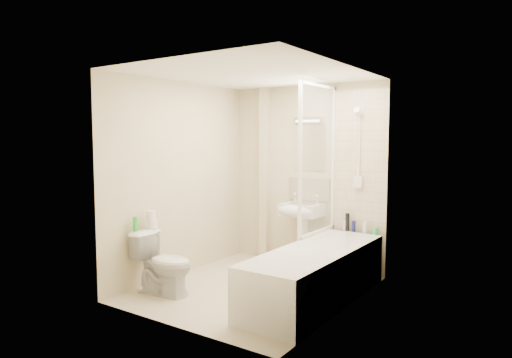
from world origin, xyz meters
The scene contains 24 objects.
floor centered at (0.00, 0.00, 0.00)m, with size 2.50×2.50×0.00m, color beige.
wall_back centered at (0.00, 1.25, 1.20)m, with size 2.20×0.02×2.40m, color beige.
wall_left centered at (-1.10, 0.00, 1.20)m, with size 0.02×2.50×2.40m, color beige.
wall_right centered at (1.10, 0.00, 1.20)m, with size 0.02×2.50×2.40m, color beige.
ceiling centered at (0.00, 0.00, 2.40)m, with size 2.20×2.50×0.02m, color white.
tile_back centered at (0.75, 1.24, 1.42)m, with size 0.70×0.01×1.75m, color beige.
tile_right centered at (1.09, 0.08, 1.42)m, with size 0.01×2.10×1.75m, color beige.
pipe_boxing centered at (-0.62, 1.19, 1.20)m, with size 0.12×0.12×2.40m, color beige.
splashback centered at (0.05, 1.24, 1.03)m, with size 0.60×0.01×0.30m, color beige.
mirror centered at (0.05, 1.24, 1.58)m, with size 0.46×0.01×0.60m, color white.
strip_light centered at (0.05, 1.22, 1.95)m, with size 0.42×0.07×0.07m, color silver.
bathtub centered at (0.75, 0.08, 0.29)m, with size 0.70×2.10×0.55m.
shower_screen centered at (0.40, 0.80, 1.45)m, with size 0.04×0.92×1.80m.
shower_fixture centered at (0.75, 1.19, 1.55)m, with size 0.10×0.16×0.99m.
pedestal_sink centered at (0.05, 1.01, 0.69)m, with size 0.51×0.47×0.98m.
bottle_white_a centered at (0.60, 1.16, 0.62)m, with size 0.05×0.05×0.13m, color silver.
bottle_black_b centered at (0.64, 1.16, 0.66)m, with size 0.05×0.05×0.22m, color black.
bottle_blue centered at (0.72, 1.16, 0.62)m, with size 0.05×0.05×0.13m, color navy.
bottle_white_b centered at (0.87, 1.16, 0.62)m, with size 0.05×0.05×0.14m, color silver.
bottle_green centered at (1.00, 1.16, 0.59)m, with size 0.07×0.07×0.08m, color #31C05E.
toilet centered at (-0.72, -0.67, 0.34)m, with size 0.71×0.46×0.69m, color white.
toilet_roll_lower centered at (-0.97, -0.60, 0.73)m, with size 0.10×0.10×0.10m, color white.
toilet_roll_upper centered at (-0.98, -0.61, 0.84)m, with size 0.11×0.11×0.11m, color white.
green_bottle centered at (-1.01, -0.81, 0.77)m, with size 0.05×0.05×0.16m, color green.
Camera 1 is at (2.87, -4.14, 1.69)m, focal length 32.00 mm.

